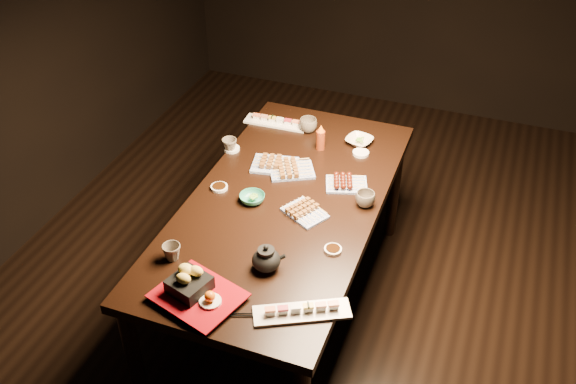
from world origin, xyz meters
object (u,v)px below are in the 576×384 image
(teacup_mid_right, at_px, (365,199))
(teapot, at_px, (266,257))
(teacup_near_left, at_px, (172,252))
(sushi_platter_far, at_px, (276,121))
(yakitori_plate_center, at_px, (292,167))
(edamame_bowl_green, at_px, (252,198))
(edamame_bowl_cream, at_px, (359,141))
(sushi_platter_near, at_px, (302,309))
(condiment_bottle, at_px, (321,137))
(yakitori_plate_right, at_px, (305,210))
(dining_table, at_px, (285,258))
(teacup_far_left, at_px, (230,145))
(tempura_tray, at_px, (197,289))
(yakitori_plate_left, at_px, (275,162))
(teacup_far_right, at_px, (308,125))

(teacup_mid_right, height_order, teapot, teapot)
(teacup_near_left, bearing_deg, sushi_platter_far, 89.81)
(sushi_platter_far, bearing_deg, yakitori_plate_center, 118.74)
(edamame_bowl_green, xyz_separation_m, edamame_bowl_cream, (0.35, 0.69, -0.00))
(edamame_bowl_cream, relative_size, teapot, 0.97)
(sushi_platter_near, distance_m, edamame_bowl_green, 0.76)
(teapot, relative_size, condiment_bottle, 0.98)
(teacup_mid_right, height_order, condiment_bottle, condiment_bottle)
(yakitori_plate_right, bearing_deg, edamame_bowl_cream, 113.37)
(edamame_bowl_cream, xyz_separation_m, teacup_near_left, (-0.51, -1.19, 0.02))
(dining_table, xyz_separation_m, teacup_far_left, (-0.44, 0.31, 0.41))
(edamame_bowl_cream, height_order, teacup_far_left, teacup_far_left)
(tempura_tray, xyz_separation_m, teacup_mid_right, (0.47, 0.84, -0.02))
(sushi_platter_far, distance_m, yakitori_plate_center, 0.49)
(sushi_platter_far, bearing_deg, yakitori_plate_right, 118.46)
(sushi_platter_near, xyz_separation_m, condiment_bottle, (-0.31, 1.17, 0.05))
(yakitori_plate_center, bearing_deg, dining_table, -105.87)
(sushi_platter_far, height_order, condiment_bottle, condiment_bottle)
(sushi_platter_near, xyz_separation_m, edamame_bowl_green, (-0.47, 0.60, -0.00))
(dining_table, xyz_separation_m, yakitori_plate_left, (-0.15, 0.26, 0.40))
(tempura_tray, xyz_separation_m, condiment_bottle, (0.11, 1.24, 0.01))
(yakitori_plate_right, bearing_deg, tempura_tray, -78.52)
(teacup_mid_right, bearing_deg, edamame_bowl_cream, 108.18)
(teacup_mid_right, bearing_deg, sushi_platter_far, 140.23)
(yakitori_plate_center, height_order, condiment_bottle, condiment_bottle)
(yakitori_plate_left, height_order, teacup_mid_right, teacup_mid_right)
(edamame_bowl_cream, xyz_separation_m, condiment_bottle, (-0.18, -0.12, 0.06))
(teacup_far_left, bearing_deg, sushi_platter_near, -52.08)
(sushi_platter_far, height_order, teacup_near_left, teacup_near_left)
(sushi_platter_near, bearing_deg, condiment_bottle, 77.29)
(teacup_mid_right, bearing_deg, teapot, -116.08)
(dining_table, distance_m, teacup_far_left, 0.68)
(condiment_bottle, bearing_deg, edamame_bowl_cream, 34.09)
(condiment_bottle, bearing_deg, tempura_tray, -95.05)
(condiment_bottle, bearing_deg, teacup_near_left, -107.03)
(edamame_bowl_green, height_order, condiment_bottle, condiment_bottle)
(teapot, bearing_deg, yakitori_plate_center, 76.57)
(sushi_platter_near, bearing_deg, tempura_tray, 162.64)
(sushi_platter_near, bearing_deg, teapot, 112.46)
(teacup_mid_right, xyz_separation_m, teacup_far_right, (-0.48, 0.55, 0.00))
(sushi_platter_near, distance_m, teacup_near_left, 0.64)
(teacup_mid_right, bearing_deg, condiment_bottle, 131.54)
(teacup_far_right, distance_m, teapot, 1.14)
(yakitori_plate_left, distance_m, edamame_bowl_green, 0.32)
(tempura_tray, bearing_deg, teacup_mid_right, 77.59)
(edamame_bowl_cream, xyz_separation_m, teacup_mid_right, (0.17, -0.53, 0.02))
(sushi_platter_near, relative_size, edamame_bowl_cream, 2.73)
(yakitori_plate_center, relative_size, condiment_bottle, 1.52)
(sushi_platter_near, distance_m, edamame_bowl_cream, 1.30)
(edamame_bowl_cream, relative_size, condiment_bottle, 0.95)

